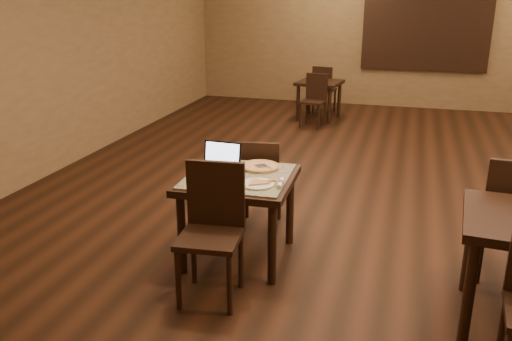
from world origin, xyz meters
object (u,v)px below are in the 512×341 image
(chair_main_near, at_px, (213,223))
(pizza_pan, at_px, (260,168))
(tiled_table, at_px, (239,187))
(other_table_b_chair_near, at_px, (315,97))
(other_table_b, at_px, (319,88))
(other_table_b_chair_far, at_px, (323,87))
(laptop, at_px, (220,163))
(chair_main_far, at_px, (260,179))

(chair_main_near, distance_m, pizza_pan, 0.88)
(tiled_table, bearing_deg, chair_main_near, -92.85)
(tiled_table, relative_size, other_table_b_chair_near, 1.08)
(other_table_b, distance_m, other_table_b_chair_far, 0.52)
(tiled_table, height_order, other_table_b_chair_far, other_table_b_chair_far)
(other_table_b, relative_size, other_table_b_chair_near, 0.94)
(other_table_b, bearing_deg, tiled_table, -78.56)
(other_table_b, height_order, other_table_b_chair_far, other_table_b_chair_far)
(other_table_b_chair_near, bearing_deg, pizza_pan, -76.82)
(other_table_b_chair_far, bearing_deg, laptop, 99.42)
(other_table_b_chair_near, relative_size, other_table_b_chair_far, 1.00)
(tiled_table, height_order, other_table_b_chair_near, other_table_b_chair_near)
(chair_main_far, relative_size, laptop, 2.62)
(other_table_b_chair_near, bearing_deg, other_table_b, 100.15)
(chair_main_near, bearing_deg, tiled_table, 83.74)
(chair_main_far, relative_size, other_table_b_chair_near, 1.04)
(chair_main_near, height_order, laptop, chair_main_near)
(other_table_b, relative_size, other_table_b_chair_far, 0.94)
(pizza_pan, relative_size, other_table_b_chair_far, 0.42)
(chair_main_near, xyz_separation_m, pizza_pan, (0.13, 0.85, 0.18))
(chair_main_near, height_order, other_table_b_chair_near, chair_main_near)
(laptop, relative_size, other_table_b, 0.42)
(pizza_pan, height_order, other_table_b_chair_far, other_table_b_chair_far)
(chair_main_near, bearing_deg, other_table_b_chair_near, 86.92)
(chair_main_near, distance_m, other_table_b_chair_near, 5.56)
(chair_main_near, relative_size, laptop, 2.99)
(pizza_pan, bearing_deg, other_table_b_chair_near, 94.35)
(chair_main_far, relative_size, other_table_b_chair_far, 1.04)
(tiled_table, bearing_deg, other_table_b_chair_near, 90.71)
(chair_main_far, bearing_deg, other_table_b_chair_far, -94.54)
(chair_main_far, bearing_deg, laptop, 60.39)
(tiled_table, bearing_deg, pizza_pan, 61.40)
(chair_main_near, bearing_deg, other_table_b, 86.83)
(laptop, bearing_deg, tiled_table, -25.61)
(chair_main_far, distance_m, other_table_b_chair_far, 5.35)
(tiled_table, bearing_deg, other_table_b, 90.58)
(pizza_pan, distance_m, other_table_b, 5.23)
(laptop, bearing_deg, pizza_pan, 24.91)
(tiled_table, distance_m, chair_main_near, 0.61)
(chair_main_near, relative_size, other_table_b_chair_far, 1.18)
(tiled_table, bearing_deg, chair_main_far, 87.00)
(pizza_pan, relative_size, other_table_b_chair_near, 0.42)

